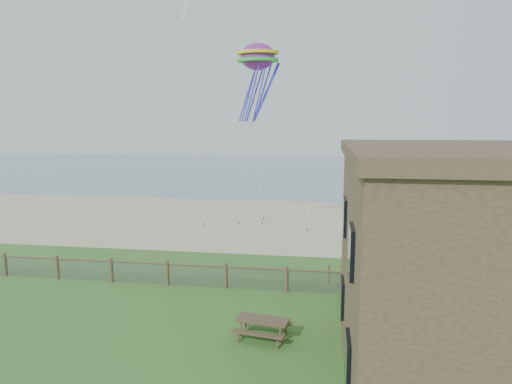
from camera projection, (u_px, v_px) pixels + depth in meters
The scene contains 6 objects.
ground at pixel (190, 346), 16.65m from camera, with size 160.00×160.00×0.00m, color #3A5F20.
sand_beach at pixel (267, 221), 38.16m from camera, with size 72.00×20.00×0.02m, color tan.
ocean at pixel (299, 169), 81.17m from camera, with size 160.00×68.00×0.02m, color slate.
chainlink_fence at pixel (226, 277), 22.44m from camera, with size 36.20×0.20×1.25m, color #4C3F2B, non-canonical shape.
picnic_table at pixel (262, 327), 17.23m from camera, with size 1.97×1.49×0.83m, color brown, non-canonical shape.
octopus_kite at pixel (258, 79), 32.04m from camera, with size 2.93×2.07×6.04m, color #DF2347, non-canonical shape.
Camera 1 is at (4.76, -15.09, 8.03)m, focal length 32.00 mm.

